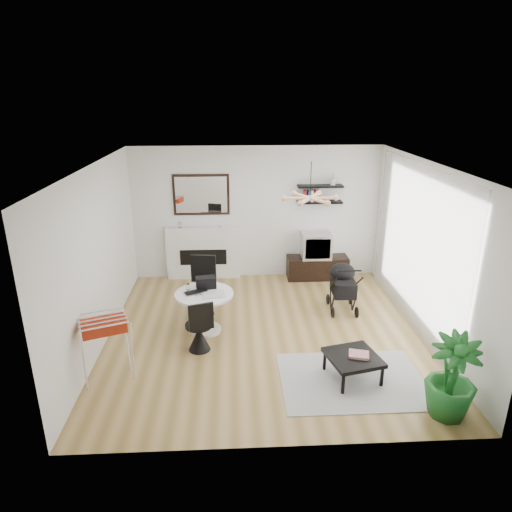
{
  "coord_description": "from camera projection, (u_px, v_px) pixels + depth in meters",
  "views": [
    {
      "loc": [
        -0.48,
        -6.48,
        3.68
      ],
      "look_at": [
        -0.12,
        0.4,
        1.19
      ],
      "focal_mm": 32.0,
      "sensor_mm": 36.0,
      "label": 1
    }
  ],
  "objects": [
    {
      "name": "coffee_table",
      "position": [
        353.0,
        358.0,
        6.11
      ],
      "size": [
        0.79,
        0.79,
        0.34
      ],
      "rotation": [
        0.0,
        0.0,
        0.24
      ],
      "color": "black",
      "rests_on": "rug"
    },
    {
      "name": "shelf_upper",
      "position": [
        320.0,
        186.0,
        9.0
      ],
      "size": [
        0.9,
        0.25,
        0.04
      ],
      "primitive_type": "cube",
      "color": "black",
      "rests_on": "wall_back"
    },
    {
      "name": "black_bag",
      "position": [
        206.0,
        282.0,
        7.36
      ],
      "size": [
        0.34,
        0.24,
        0.19
      ],
      "primitive_type": "cube",
      "rotation": [
        0.0,
        0.0,
        0.19
      ],
      "color": "black",
      "rests_on": "dining_table"
    },
    {
      "name": "sheer_curtain",
      "position": [
        416.0,
        248.0,
        7.21
      ],
      "size": [
        0.04,
        3.6,
        2.6
      ],
      "primitive_type": "cube",
      "color": "white",
      "rests_on": "wall_right"
    },
    {
      "name": "wall_back",
      "position": [
        256.0,
        213.0,
        9.25
      ],
      "size": [
        5.0,
        0.0,
        5.0
      ],
      "primitive_type": "plane",
      "rotation": [
        1.57,
        0.0,
        0.0
      ],
      "color": "white",
      "rests_on": "floor"
    },
    {
      "name": "crt_tv",
      "position": [
        316.0,
        245.0,
        9.31
      ],
      "size": [
        0.59,
        0.52,
        0.52
      ],
      "color": "silver",
      "rests_on": "tv_console"
    },
    {
      "name": "drying_rack",
      "position": [
        106.0,
        348.0,
        6.0
      ],
      "size": [
        0.81,
        0.78,
        0.95
      ],
      "rotation": [
        0.0,
        0.0,
        0.37
      ],
      "color": "white",
      "rests_on": "floor"
    },
    {
      "name": "ceiling",
      "position": [
        266.0,
        165.0,
        6.44
      ],
      "size": [
        5.0,
        5.0,
        0.0
      ],
      "primitive_type": "plane",
      "color": "white",
      "rests_on": "wall_back"
    },
    {
      "name": "shelf_lower",
      "position": [
        319.0,
        202.0,
        9.11
      ],
      "size": [
        0.9,
        0.25,
        0.04
      ],
      "primitive_type": "cube",
      "color": "black",
      "rests_on": "wall_back"
    },
    {
      "name": "chair_near",
      "position": [
        199.0,
        334.0,
        6.8
      ],
      "size": [
        0.44,
        0.45,
        0.85
      ],
      "rotation": [
        0.0,
        0.0,
        3.45
      ],
      "color": "black",
      "rests_on": "floor"
    },
    {
      "name": "pendant_lamp",
      "position": [
        310.0,
        198.0,
        6.95
      ],
      "size": [
        0.9,
        0.9,
        0.1
      ],
      "primitive_type": null,
      "color": "tan",
      "rests_on": "ceiling"
    },
    {
      "name": "chair_far",
      "position": [
        203.0,
        297.0,
        7.92
      ],
      "size": [
        0.49,
        0.51,
        1.02
      ],
      "rotation": [
        0.0,
        0.0,
        -0.1
      ],
      "color": "black",
      "rests_on": "floor"
    },
    {
      "name": "rug",
      "position": [
        352.0,
        380.0,
        6.16
      ],
      "size": [
        1.93,
        1.39,
        0.01
      ],
      "primitive_type": "cube",
      "color": "#AAAAAA",
      "rests_on": "floor"
    },
    {
      "name": "dining_table",
      "position": [
        205.0,
        306.0,
        7.28
      ],
      "size": [
        0.93,
        0.93,
        0.68
      ],
      "color": "white",
      "rests_on": "floor"
    },
    {
      "name": "drinking_glass",
      "position": [
        188.0,
        287.0,
        7.3
      ],
      "size": [
        0.06,
        0.06,
        0.1
      ],
      "primitive_type": "cylinder",
      "color": "white",
      "rests_on": "dining_table"
    },
    {
      "name": "laptop",
      "position": [
        197.0,
        293.0,
        7.16
      ],
      "size": [
        0.43,
        0.37,
        0.03
      ],
      "primitive_type": "imported",
      "rotation": [
        0.0,
        0.0,
        0.47
      ],
      "color": "black",
      "rests_on": "dining_table"
    },
    {
      "name": "stroller",
      "position": [
        342.0,
        288.0,
        8.06
      ],
      "size": [
        0.5,
        0.78,
        0.93
      ],
      "rotation": [
        0.0,
        0.0,
        -0.05
      ],
      "color": "black",
      "rests_on": "floor"
    },
    {
      "name": "tv_console",
      "position": [
        317.0,
        267.0,
        9.48
      ],
      "size": [
        1.25,
        0.44,
        0.47
      ],
      "primitive_type": "cube",
      "color": "black",
      "rests_on": "floor"
    },
    {
      "name": "newspaper",
      "position": [
        213.0,
        294.0,
        7.15
      ],
      "size": [
        0.41,
        0.35,
        0.01
      ],
      "primitive_type": "cube",
      "rotation": [
        0.0,
        0.0,
        0.16
      ],
      "color": "white",
      "rests_on": "dining_table"
    },
    {
      "name": "potted_plant",
      "position": [
        452.0,
        377.0,
        5.34
      ],
      "size": [
        0.73,
        0.73,
        1.06
      ],
      "primitive_type": "imported",
      "rotation": [
        0.0,
        0.0,
        -0.28
      ],
      "color": "#1C6222",
      "rests_on": "floor"
    },
    {
      "name": "floor",
      "position": [
        265.0,
        333.0,
        7.36
      ],
      "size": [
        5.0,
        5.0,
        0.0
      ],
      "primitive_type": "plane",
      "color": "olive",
      "rests_on": "ground"
    },
    {
      "name": "wall_right",
      "position": [
        427.0,
        252.0,
        7.03
      ],
      "size": [
        0.0,
        5.0,
        5.0
      ],
      "primitive_type": "plane",
      "rotation": [
        1.57,
        0.0,
        -1.57
      ],
      "color": "white",
      "rests_on": "floor"
    },
    {
      "name": "wall_left",
      "position": [
        98.0,
        258.0,
        6.78
      ],
      "size": [
        0.0,
        5.0,
        5.0
      ],
      "primitive_type": "plane",
      "rotation": [
        1.57,
        0.0,
        1.57
      ],
      "color": "white",
      "rests_on": "floor"
    },
    {
      "name": "magazines",
      "position": [
        359.0,
        355.0,
        6.09
      ],
      "size": [
        0.31,
        0.27,
        0.04
      ],
      "primitive_type": "cube",
      "rotation": [
        0.0,
        0.0,
        -0.27
      ],
      "color": "#B82E2E",
      "rests_on": "coffee_table"
    },
    {
      "name": "fireplace",
      "position": [
        203.0,
        246.0,
        9.35
      ],
      "size": [
        1.5,
        0.17,
        2.16
      ],
      "color": "white",
      "rests_on": "floor"
    }
  ]
}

